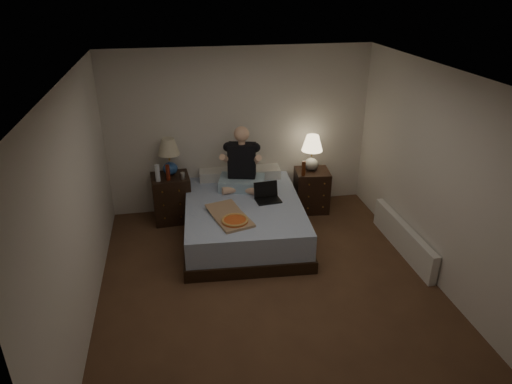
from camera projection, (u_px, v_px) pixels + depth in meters
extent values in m
cube|color=brown|center=(270.00, 287.00, 5.47)|extent=(4.00, 4.50, 0.00)
cube|color=white|center=(273.00, 77.00, 4.40)|extent=(4.00, 4.50, 0.00)
cube|color=silver|center=(240.00, 131.00, 6.94)|extent=(4.00, 0.00, 2.50)
cube|color=silver|center=(346.00, 342.00, 2.94)|extent=(4.00, 0.00, 2.50)
cube|color=silver|center=(78.00, 209.00, 4.60)|extent=(0.00, 4.50, 2.50)
cube|color=silver|center=(440.00, 180.00, 5.27)|extent=(0.00, 4.50, 2.50)
cube|color=#5675AC|center=(243.00, 218.00, 6.49)|extent=(1.73, 2.23, 0.53)
cube|color=black|center=(172.00, 198.00, 6.87)|extent=(0.58, 0.53, 0.71)
cube|color=black|center=(311.00, 190.00, 7.17)|extent=(0.56, 0.51, 0.66)
cylinder|color=silver|center=(157.00, 173.00, 6.51)|extent=(0.07, 0.07, 0.25)
cylinder|color=#B4B3AF|center=(183.00, 176.00, 6.61)|extent=(0.07, 0.07, 0.10)
cylinder|color=#5E1B0D|center=(168.00, 173.00, 6.55)|extent=(0.06, 0.06, 0.23)
cylinder|color=#4F200B|center=(304.00, 168.00, 6.82)|extent=(0.06, 0.06, 0.23)
cube|color=silver|center=(403.00, 238.00, 6.12)|extent=(0.10, 1.60, 0.40)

